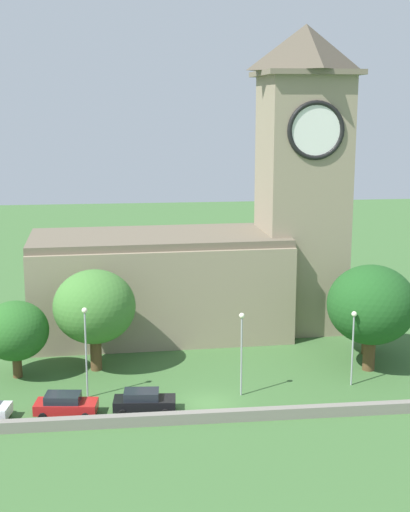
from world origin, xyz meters
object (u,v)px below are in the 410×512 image
object	(u,v)px
tree_churchyard	(15,331)
tree_riverside_west	(371,305)
church	(217,241)
car_black	(144,401)
tree_by_tower	(94,307)
tree_riverside_east	(369,302)
car_red	(65,404)
streetlamp_central	(242,340)
streetlamp_west_mid	(86,338)
streetlamp_east_mid	(353,335)

from	to	relation	value
tree_churchyard	tree_riverside_west	bearing A→B (deg)	-3.40
church	car_black	size ratio (longest dim) A/B	6.69
tree_by_tower	tree_churchyard	size ratio (longest dim) A/B	1.34
car_black	church	bearing A→B (deg)	67.15
tree_riverside_east	tree_by_tower	bearing A→B (deg)	-177.04
car_red	streetlamp_central	size ratio (longest dim) A/B	0.70
streetlamp_west_mid	tree_churchyard	distance (m)	7.92
streetlamp_west_mid	streetlamp_central	distance (m)	12.15
streetlamp_central	tree_riverside_east	bearing A→B (deg)	32.09
church	streetlamp_west_mid	distance (m)	20.74
car_red	streetlamp_west_mid	distance (m)	5.34
streetlamp_central	tree_riverside_west	distance (m)	12.72
church	car_black	xyz separation A→B (m)	(-8.11, -19.25, -8.40)
car_red	tree_by_tower	world-z (taller)	tree_by_tower
streetlamp_west_mid	tree_riverside_east	bearing A→B (deg)	16.06
car_black	tree_churchyard	size ratio (longest dim) A/B	0.72
car_red	car_black	xyz separation A→B (m)	(5.80, -0.04, -0.00)
tree_churchyard	car_red	bearing A→B (deg)	-60.87
tree_churchyard	car_black	bearing A→B (deg)	-38.54
car_red	tree_by_tower	bearing A→B (deg)	77.86
car_black	streetlamp_central	xyz separation A→B (m)	(7.77, 2.26, 3.71)
streetlamp_west_mid	tree_by_tower	xyz separation A→B (m)	(0.51, 6.00, 0.80)
streetlamp_west_mid	streetlamp_central	size ratio (longest dim) A/B	1.08
car_red	tree_riverside_west	distance (m)	26.78
streetlamp_central	tree_riverside_west	world-z (taller)	tree_riverside_west
car_red	streetlamp_east_mid	distance (m)	23.41
tree_by_tower	tree_riverside_east	xyz separation A→B (m)	(24.78, 1.28, -0.78)
church	tree_riverside_west	world-z (taller)	church
streetlamp_west_mid	tree_by_tower	world-z (taller)	tree_by_tower
car_red	tree_riverside_east	bearing A→B (deg)	21.39
church	tree_riverside_east	xyz separation A→B (m)	(12.84, -8.73, -4.35)
tree_riverside_east	tree_riverside_west	bearing A→B (deg)	-107.26
streetlamp_west_mid	tree_riverside_west	world-z (taller)	tree_riverside_west
tree_riverside_east	streetlamp_east_mid	bearing A→B (deg)	-117.89
tree_riverside_east	streetlamp_central	bearing A→B (deg)	-147.91
car_red	tree_riverside_west	world-z (taller)	tree_riverside_west
tree_riverside_east	car_black	bearing A→B (deg)	-153.34
tree_by_tower	tree_churchyard	world-z (taller)	tree_by_tower
streetlamp_east_mid	tree_churchyard	distance (m)	27.97
church	tree_churchyard	xyz separation A→B (m)	(-18.50, -10.98, -5.17)
streetlamp_east_mid	tree_by_tower	world-z (taller)	tree_by_tower
streetlamp_east_mid	tree_riverside_east	world-z (taller)	tree_riverside_east
streetlamp_central	tree_churchyard	size ratio (longest dim) A/B	1.03
tree_riverside_west	tree_riverside_east	bearing A→B (deg)	72.74
car_black	tree_churchyard	distance (m)	13.67
streetlamp_west_mid	tree_churchyard	xyz separation A→B (m)	(-6.06, 5.03, -0.79)
streetlamp_east_mid	streetlamp_central	bearing A→B (deg)	-173.72
car_red	streetlamp_west_mid	bearing A→B (deg)	65.30
tree_by_tower	tree_riverside_west	bearing A→B (deg)	-6.68
car_red	tree_by_tower	size ratio (longest dim) A/B	0.54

